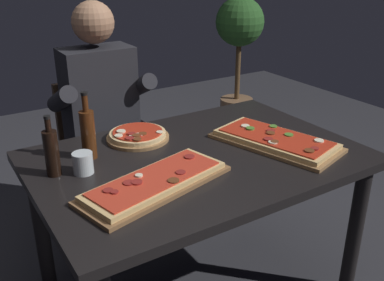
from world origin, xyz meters
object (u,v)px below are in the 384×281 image
Objects in this scene: seated_diner at (104,112)px; tumbler_near_camera at (83,164)px; wine_bottle_dark at (88,133)px; diner_chair at (99,147)px; oil_bottle_amber at (52,152)px; pizza_round_far at (138,136)px; dining_table at (198,174)px; pizza_rectangular_front at (156,182)px; pizza_rectangular_left at (275,140)px; potted_plant_corner at (239,51)px.

tumbler_near_camera is at bearing -117.91° from seated_diner.
diner_chair is at bearing 67.32° from wine_bottle_dark.
oil_bottle_amber reaches higher than tumbler_near_camera.
oil_bottle_amber reaches higher than pizza_round_far.
oil_bottle_amber is 0.13m from tumbler_near_camera.
dining_table is 1.05× the size of seated_diner.
dining_table is 1.61× the size of diner_chair.
pizza_rectangular_front is 0.65m from pizza_rectangular_left.
potted_plant_corner reaches higher than pizza_round_far.
wine_bottle_dark reaches higher than pizza_rectangular_left.
pizza_round_far is at bearing 30.34° from tumbler_near_camera.
tumbler_near_camera is at bearing 126.52° from pizza_rectangular_front.
tumbler_near_camera reaches higher than dining_table.
pizza_rectangular_left is (0.36, -0.09, 0.12)m from dining_table.
dining_table is 5.64× the size of oil_bottle_amber.
pizza_rectangular_front is at bearing -72.87° from wine_bottle_dark.
dining_table is at bearing 165.59° from pizza_rectangular_left.
pizza_rectangular_front is 0.47m from pizza_round_far.
pizza_rectangular_left is at bearing -13.05° from tumbler_near_camera.
tumbler_near_camera is at bearing 166.95° from pizza_rectangular_left.
dining_table is at bearing -79.05° from seated_diner.
pizza_rectangular_left is 0.52× the size of potted_plant_corner.
tumbler_near_camera is at bearing -120.33° from wine_bottle_dark.
wine_bottle_dark is at bearing 157.49° from pizza_rectangular_left.
pizza_rectangular_front is 7.41× the size of tumbler_near_camera.
pizza_rectangular_left is 0.98m from oil_bottle_amber.
pizza_round_far is 0.28m from wine_bottle_dark.
seated_diner reaches higher than wine_bottle_dark.
seated_diner is (0.44, 0.59, -0.10)m from oil_bottle_amber.
potted_plant_corner is at bearing 23.80° from diner_chair.
dining_table is at bearing -63.60° from pizza_round_far.
oil_bottle_amber reaches higher than dining_table.
potted_plant_corner is (1.71, 1.70, 0.00)m from pizza_rectangular_front.
pizza_rectangular_left reaches higher than dining_table.
wine_bottle_dark is 1.18× the size of oil_bottle_amber.
oil_bottle_amber is at bearing 134.12° from pizza_rectangular_front.
diner_chair is at bearing 90.00° from seated_diner.
wine_bottle_dark is at bearing 59.67° from tumbler_near_camera.
seated_diner is 1.09× the size of potted_plant_corner.
wine_bottle_dark reaches higher than tumbler_near_camera.
wine_bottle_dark is at bearing -164.78° from pizza_round_far.
pizza_rectangular_front reaches higher than dining_table.
seated_diner is at bearing 100.95° from dining_table.
seated_diner is (-0.00, -0.12, 0.26)m from diner_chair.
pizza_rectangular_left is at bearing -14.35° from oil_bottle_amber.
potted_plant_corner is (1.56, 0.69, 0.28)m from diner_chair.
wine_bottle_dark is 0.78m from diner_chair.
tumbler_near_camera is at bearing -149.66° from pizza_round_far.
wine_bottle_dark is (-0.12, 0.38, 0.09)m from pizza_rectangular_front.
wine_bottle_dark is 2.25m from potted_plant_corner.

